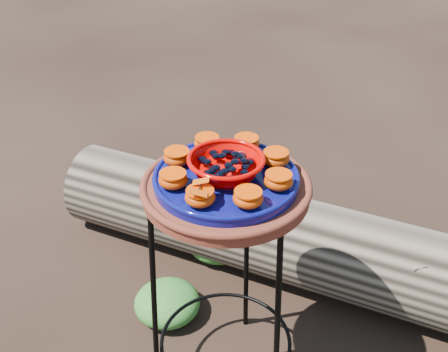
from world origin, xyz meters
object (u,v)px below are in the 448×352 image
(plant_stand, at_px, (226,294))
(cobalt_plate, at_px, (226,179))
(terracotta_saucer, at_px, (226,189))
(driftwood_log, at_px, (280,236))
(red_bowl, at_px, (226,167))

(plant_stand, relative_size, cobalt_plate, 1.91)
(terracotta_saucer, bearing_deg, cobalt_plate, 0.00)
(plant_stand, relative_size, driftwood_log, 0.39)
(cobalt_plate, height_order, driftwood_log, cobalt_plate)
(plant_stand, relative_size, terracotta_saucer, 1.64)
(plant_stand, relative_size, red_bowl, 3.82)
(plant_stand, height_order, terracotta_saucer, terracotta_saucer)
(cobalt_plate, distance_m, driftwood_log, 0.79)
(terracotta_saucer, height_order, driftwood_log, terracotta_saucer)
(red_bowl, relative_size, driftwood_log, 0.10)
(terracotta_saucer, distance_m, cobalt_plate, 0.03)
(terracotta_saucer, xyz_separation_m, driftwood_log, (0.04, 0.54, -0.55))
(cobalt_plate, relative_size, driftwood_log, 0.21)
(plant_stand, distance_m, red_bowl, 0.43)
(terracotta_saucer, xyz_separation_m, red_bowl, (0.00, 0.00, 0.07))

